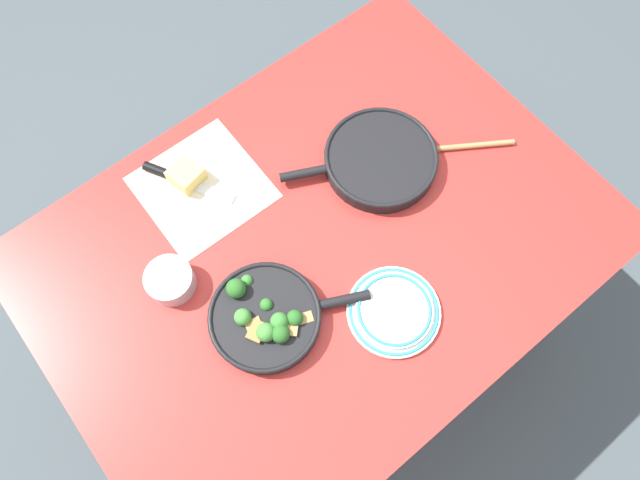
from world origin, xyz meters
The scene contains 10 objects.
ground_plane centered at (0.00, 0.00, 0.00)m, with size 14.00×14.00×0.00m, color #424C51.
dining_table_red centered at (0.00, 0.00, 0.70)m, with size 1.36×1.00×0.77m.
skillet_broccoli centered at (0.21, 0.07, 0.80)m, with size 0.36×0.26×0.07m.
skillet_eggs centered at (-0.26, -0.08, 0.79)m, with size 0.38×0.29×0.05m.
wooden_spoon centered at (-0.39, -0.02, 0.78)m, with size 0.30×0.21×0.02m.
parchment_sheet centered at (0.14, -0.31, 0.77)m, with size 0.30×0.30×0.00m.
grater_knife centered at (0.18, -0.37, 0.78)m, with size 0.14×0.23×0.02m.
cheese_block centered at (0.15, -0.35, 0.79)m, with size 0.09×0.09×0.05m.
dinner_plate_stack centered at (-0.02, 0.24, 0.78)m, with size 0.22×0.22×0.03m.
prep_bowl_steel centered at (0.34, -0.14, 0.80)m, with size 0.11×0.11×0.05m.
Camera 1 is at (0.32, 0.40, 2.06)m, focal length 32.00 mm.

